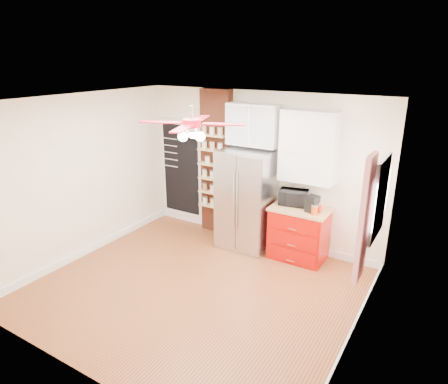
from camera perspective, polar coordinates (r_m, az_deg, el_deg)
The scene contains 21 objects.
floor at distance 6.06m, azimuth -4.02°, elevation -13.54°, with size 4.50×4.50×0.00m, color #9A5027.
ceiling at distance 5.15m, azimuth -4.72°, elevation 12.75°, with size 4.50×4.50×0.00m, color white.
wall_back at distance 7.09m, azimuth 5.09°, elevation 3.33°, with size 4.50×0.02×2.70m, color #FAECC9.
wall_front at distance 4.15m, azimuth -20.81°, elevation -9.65°, with size 4.50×0.02×2.70m, color #FAECC9.
wall_left at distance 6.95m, azimuth -19.62°, elevation 1.96°, with size 0.02×4.00×2.70m, color #FAECC9.
wall_right at distance 4.62m, azimuth 19.21°, elevation -6.49°, with size 0.02×4.00×2.70m, color #FAECC9.
chalkboard at distance 8.00m, azimuth -6.06°, elevation 3.24°, with size 0.95×0.05×1.95m.
brick_pillar at distance 7.43m, azimuth -1.08°, elevation 4.12°, with size 0.60×0.16×2.70m, color brown.
fridge at distance 6.95m, azimuth 3.24°, elevation -1.08°, with size 0.90×0.70×1.75m, color silver.
upper_glass_cabinet at distance 6.79m, azimuth 4.23°, elevation 9.57°, with size 0.90×0.35×0.70m, color white.
red_cabinet at distance 6.79m, azimuth 10.65°, elevation -5.76°, with size 0.94×0.64×0.90m.
upper_shelf_unit at distance 6.49m, azimuth 11.95°, elevation 6.30°, with size 0.90×0.30×1.15m, color white.
window at distance 5.37m, azimuth 21.39°, elevation -0.85°, with size 0.04×0.75×1.05m, color white.
curtain at distance 4.91m, azimuth 19.46°, elevation -3.72°, with size 0.06×0.40×1.55m, color red.
ceiling_fan at distance 5.18m, azimuth -4.63°, elevation 9.71°, with size 1.40×1.40×0.44m.
toaster_oven at distance 6.69m, azimuth 9.88°, elevation -0.77°, with size 0.45×0.31×0.25m, color black.
coffee_maker at distance 6.44m, azimuth 12.51°, elevation -1.67°, with size 0.17×0.18×0.27m, color black.
canister_left at distance 6.36m, azimuth 12.81°, elevation -2.57°, with size 0.10×0.10×0.14m, color #C7380B.
canister_right at distance 6.51m, azimuth 13.34°, elevation -2.13°, with size 0.10×0.10×0.14m, color red.
pantry_jar_oats at distance 7.34m, azimuth -2.35°, elevation 4.60°, with size 0.09×0.09×0.12m, color beige.
pantry_jar_beans at distance 7.21m, azimuth -1.05°, elevation 4.38°, with size 0.09×0.09×0.13m, color #996F4E.
Camera 1 is at (3.01, -4.14, 3.25)m, focal length 32.00 mm.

